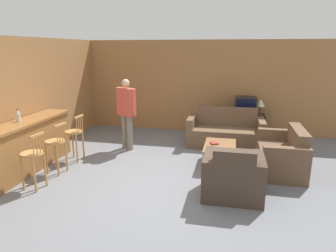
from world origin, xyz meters
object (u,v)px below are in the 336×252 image
at_px(bar_chair_mid, 56,146).
at_px(tv, 246,106).
at_px(loveseat_right, 283,155).
at_px(coffee_table, 220,148).
at_px(table_lamp, 260,103).
at_px(bottle, 18,116).
at_px(couch_far, 225,133).
at_px(person_by_window, 126,111).
at_px(tv_unit, 244,126).
at_px(bar_chair_near, 33,158).
at_px(bar_chair_far, 74,136).
at_px(armchair_near, 233,178).
at_px(book_on_table, 214,143).

xyz_separation_m(bar_chair_mid, tv, (3.64, 3.29, 0.32)).
xyz_separation_m(loveseat_right, tv, (-0.67, 2.29, 0.54)).
xyz_separation_m(coffee_table, table_lamp, (0.94, 2.24, 0.58)).
bearing_deg(bottle, table_lamp, 35.29).
relative_size(loveseat_right, coffee_table, 1.37).
relative_size(couch_far, person_by_window, 1.10).
bearing_deg(table_lamp, tv_unit, -180.00).
bearing_deg(bar_chair_mid, table_lamp, 39.34).
bearing_deg(coffee_table, bar_chair_near, -150.32).
bearing_deg(tv_unit, bar_chair_far, -144.60).
relative_size(bar_chair_mid, table_lamp, 2.26).
distance_m(armchair_near, bottle, 4.15).
relative_size(tv_unit, person_by_window, 0.62).
xyz_separation_m(bar_chair_mid, tv_unit, (3.64, 3.30, -0.23)).
distance_m(armchair_near, person_by_window, 3.22).
distance_m(tv, person_by_window, 3.24).
bearing_deg(bar_chair_near, armchair_near, 6.94).
distance_m(bar_chair_near, bar_chair_far, 1.40).
height_order(bar_chair_mid, bar_chair_far, same).
relative_size(bar_chair_far, loveseat_right, 0.71).
bearing_deg(tv_unit, tv, -90.00).
distance_m(bar_chair_mid, tv, 4.92).
height_order(couch_far, bottle, bottle).
height_order(bar_chair_near, loveseat_right, bar_chair_near).
height_order(book_on_table, person_by_window, person_by_window).
relative_size(armchair_near, book_on_table, 4.92).
bearing_deg(bar_chair_far, person_by_window, 47.84).
bearing_deg(armchair_near, person_by_window, 142.18).
relative_size(armchair_near, coffee_table, 0.94).
distance_m(table_lamp, person_by_window, 3.57).
bearing_deg(tv_unit, armchair_near, -94.63).
relative_size(tv_unit, bottle, 4.28).
xyz_separation_m(book_on_table, table_lamp, (1.06, 2.18, 0.50)).
relative_size(armchair_near, bottle, 3.94).
bearing_deg(tv_unit, table_lamp, 0.00).
relative_size(bottle, person_by_window, 0.14).
bearing_deg(tv, bar_chair_mid, -137.89).
height_order(armchair_near, bottle, bottle).
height_order(armchair_near, tv_unit, armchair_near).
bearing_deg(bottle, tv, 37.53).
height_order(bar_chair_mid, loveseat_right, bar_chair_mid).
height_order(loveseat_right, coffee_table, loveseat_right).
bearing_deg(couch_far, tv_unit, 60.94).
bearing_deg(loveseat_right, book_on_table, 175.34).
height_order(bar_chair_far, armchair_near, bar_chair_far).
xyz_separation_m(coffee_table, tv_unit, (0.56, 2.24, -0.06)).
xyz_separation_m(bar_chair_near, tv_unit, (3.64, 3.99, -0.23)).
distance_m(tv, book_on_table, 2.32).
relative_size(tv_unit, tv, 1.89).
bearing_deg(tv, table_lamp, 0.45).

